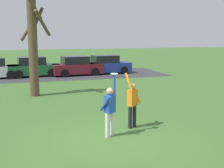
% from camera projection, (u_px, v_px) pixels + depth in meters
% --- Properties ---
extents(ground_plane, '(120.00, 120.00, 0.00)m').
position_uv_depth(ground_plane, '(112.00, 138.00, 9.87)').
color(ground_plane, '#426B2D').
extents(person_catcher, '(0.58, 0.53, 2.08)m').
position_uv_depth(person_catcher, '(110.00, 108.00, 9.86)').
color(person_catcher, silver).
rests_on(person_catcher, ground_plane).
extents(person_defender, '(0.65, 0.62, 2.04)m').
position_uv_depth(person_defender, '(132.00, 101.00, 10.81)').
color(person_defender, black).
rests_on(person_defender, ground_plane).
extents(frisbee_disc, '(0.24, 0.24, 0.02)m').
position_uv_depth(frisbee_disc, '(114.00, 74.00, 9.85)').
color(frisbee_disc, white).
rests_on(frisbee_disc, person_catcher).
extents(parked_car_green, '(4.25, 2.32, 1.59)m').
position_uv_depth(parked_car_green, '(33.00, 67.00, 24.23)').
color(parked_car_green, '#1E6633').
rests_on(parked_car_green, ground_plane).
extents(parked_car_maroon, '(4.25, 2.32, 1.59)m').
position_uv_depth(parked_car_maroon, '(77.00, 66.00, 24.92)').
color(parked_car_maroon, maroon).
rests_on(parked_car_maroon, ground_plane).
extents(parked_car_blue, '(4.25, 2.32, 1.59)m').
position_uv_depth(parked_car_blue, '(106.00, 65.00, 26.03)').
color(parked_car_blue, '#233893').
rests_on(parked_car_blue, ground_plane).
extents(parking_strip, '(18.43, 6.40, 0.01)m').
position_uv_depth(parking_strip, '(56.00, 75.00, 24.86)').
color(parking_strip, '#38383D').
rests_on(parking_strip, ground_plane).
extents(bare_tree_tall, '(1.69, 1.71, 5.25)m').
position_uv_depth(bare_tree_tall, '(33.00, 46.00, 16.19)').
color(bare_tree_tall, brown).
rests_on(bare_tree_tall, ground_plane).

